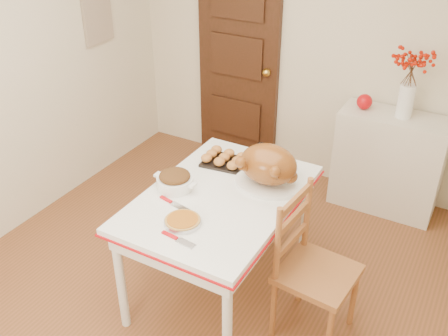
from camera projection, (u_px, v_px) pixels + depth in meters
The scene contains 17 objects.
floor at pixel (194, 292), 3.73m from camera, with size 3.50×4.00×0.00m, color brown.
wall_back at pixel (309, 50), 4.59m from camera, with size 3.50×0.00×2.50m, color beige.
door_back at pixel (238, 62), 4.97m from camera, with size 0.85×0.06×2.06m, color #3B1C11.
photo_board at pixel (98, 17), 4.59m from camera, with size 0.03×0.35×0.45m, color #B1A48B.
sideboard at pixel (388, 162), 4.46m from camera, with size 0.89×0.40×0.89m, color beige.
kitchen_table at pixel (220, 244), 3.56m from camera, with size 0.94×1.37×0.82m, color white, non-canonical shape.
chair_oak at pixel (318, 271), 3.18m from camera, with size 0.45×0.45×1.02m, color #945127, non-canonical shape.
berry_vase at pixel (409, 84), 4.06m from camera, with size 0.30×0.30×0.58m, color white, non-canonical shape.
apple at pixel (364, 102), 4.32m from camera, with size 0.13×0.13×0.13m, color #B8090E.
turkey_platter at pixel (268, 166), 3.38m from camera, with size 0.46×0.37×0.29m, color #924E1B, non-canonical shape.
pumpkin_pie at pixel (183, 221), 3.07m from camera, with size 0.22×0.22×0.05m, color #A15513.
stuffing_dish at pixel (175, 180), 3.39m from camera, with size 0.31×0.24×0.12m, color #512E0E, non-canonical shape.
rolls_tray at pixel (224, 158), 3.68m from camera, with size 0.30×0.24×0.08m, color #A95C20, non-canonical shape.
pie_server at pixel (178, 239), 2.94m from camera, with size 0.24×0.07×0.01m, color silver, non-canonical shape.
carving_knife at pixel (176, 204), 3.24m from camera, with size 0.28×0.07×0.01m, color silver, non-canonical shape.
drinking_glass at pixel (261, 152), 3.72m from camera, with size 0.07×0.07×0.12m, color white.
shaker_pair at pixel (290, 167), 3.56m from camera, with size 0.10×0.04×0.09m, color white, non-canonical shape.
Camera 1 is at (1.53, -2.28, 2.69)m, focal length 41.08 mm.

